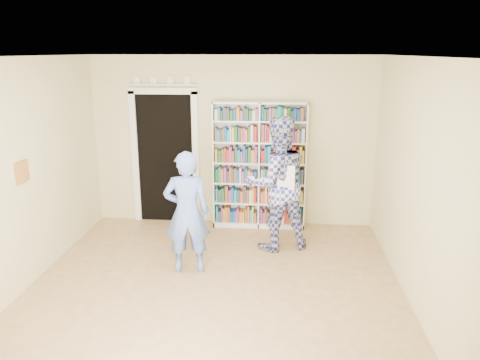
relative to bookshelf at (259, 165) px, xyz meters
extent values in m
plane|color=#916746|center=(-0.43, -2.34, -1.02)|extent=(5.00, 5.00, 0.00)
plane|color=white|center=(-0.43, -2.34, 1.68)|extent=(5.00, 5.00, 0.00)
plane|color=beige|center=(-0.43, 0.16, 0.33)|extent=(4.50, 0.00, 4.50)
plane|color=beige|center=(-2.68, -2.34, 0.33)|extent=(0.00, 5.00, 5.00)
plane|color=beige|center=(1.82, -2.34, 0.33)|extent=(0.00, 5.00, 5.00)
cube|color=white|center=(0.00, 0.00, -0.01)|extent=(1.46, 0.27, 2.01)
cube|color=white|center=(0.00, 0.00, -0.01)|extent=(0.02, 0.27, 2.01)
cube|color=black|center=(-1.53, 0.14, 0.03)|extent=(0.90, 0.03, 2.10)
cube|color=white|center=(-2.03, 0.12, 0.03)|extent=(0.10, 0.06, 2.20)
cube|color=white|center=(-1.03, 0.12, 0.03)|extent=(0.10, 0.06, 2.20)
cube|color=white|center=(-1.53, 0.12, 1.13)|extent=(1.10, 0.06, 0.10)
cube|color=white|center=(-1.53, 0.12, 1.23)|extent=(1.10, 0.08, 0.02)
cube|color=brown|center=(-2.66, -2.14, 0.38)|extent=(0.03, 0.25, 0.25)
imported|color=#5E80D3|center=(-0.84, -1.69, -0.22)|extent=(0.63, 0.47, 1.59)
imported|color=navy|center=(0.29, -0.83, -0.06)|extent=(1.11, 0.98, 1.91)
cube|color=white|center=(0.40, -1.10, 0.10)|extent=(0.23, 0.05, 0.33)
camera|label=1|loc=(0.29, -7.16, 1.74)|focal=35.00mm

